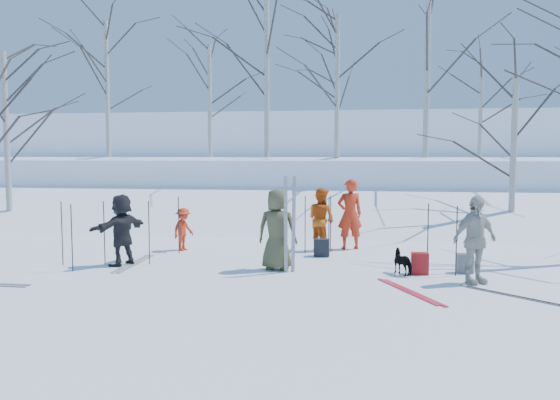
% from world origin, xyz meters
% --- Properties ---
extents(ground, '(120.00, 120.00, 0.00)m').
position_xyz_m(ground, '(0.00, 0.00, 0.00)').
color(ground, white).
rests_on(ground, ground).
extents(snow_ramp, '(70.00, 9.49, 4.12)m').
position_xyz_m(snow_ramp, '(0.00, 7.00, 0.15)').
color(snow_ramp, white).
rests_on(snow_ramp, ground).
extents(snow_plateau, '(70.00, 18.00, 2.20)m').
position_xyz_m(snow_plateau, '(0.00, 17.00, 1.00)').
color(snow_plateau, white).
rests_on(snow_plateau, ground).
extents(far_hill, '(90.00, 30.00, 6.00)m').
position_xyz_m(far_hill, '(0.00, 38.00, 2.00)').
color(far_hill, white).
rests_on(far_hill, ground).
extents(skier_olive_center, '(0.84, 0.59, 1.63)m').
position_xyz_m(skier_olive_center, '(0.13, 0.22, 0.82)').
color(skier_olive_center, '#434328').
rests_on(skier_olive_center, ground).
extents(skier_red_north, '(0.72, 0.58, 1.72)m').
position_xyz_m(skier_red_north, '(1.52, 2.87, 0.86)').
color(skier_red_north, red).
rests_on(skier_red_north, ground).
extents(skier_redor_behind, '(0.93, 0.91, 1.51)m').
position_xyz_m(skier_redor_behind, '(0.84, 2.61, 0.75)').
color(skier_redor_behind, '#D45310').
rests_on(skier_redor_behind, ground).
extents(skier_red_seated, '(0.59, 0.76, 1.03)m').
position_xyz_m(skier_red_seated, '(-2.44, 2.08, 0.52)').
color(skier_red_seated, red).
rests_on(skier_red_seated, ground).
extents(skier_cream_east, '(1.00, 0.82, 1.59)m').
position_xyz_m(skier_cream_east, '(3.80, -0.43, 0.79)').
color(skier_cream_east, beige).
rests_on(skier_cream_east, ground).
extents(skier_grey_west, '(0.98, 1.44, 1.49)m').
position_xyz_m(skier_grey_west, '(-3.15, 0.20, 0.75)').
color(skier_grey_west, black).
rests_on(skier_grey_west, ground).
extents(dog, '(0.56, 0.63, 0.49)m').
position_xyz_m(dog, '(2.61, 0.14, 0.25)').
color(dog, black).
rests_on(dog, ground).
extents(upright_ski_left, '(0.08, 0.16, 1.90)m').
position_xyz_m(upright_ski_left, '(0.34, -0.05, 0.95)').
color(upright_ski_left, silver).
rests_on(upright_ski_left, ground).
extents(upright_ski_right, '(0.13, 0.23, 1.89)m').
position_xyz_m(upright_ski_right, '(0.49, -0.01, 0.95)').
color(upright_ski_right, silver).
rests_on(upright_ski_right, ground).
extents(ski_pair_b, '(2.08, 2.10, 0.02)m').
position_xyz_m(ski_pair_b, '(4.29, -1.32, 0.01)').
color(ski_pair_b, silver).
rests_on(ski_pair_b, ground).
extents(ski_pair_c, '(1.71, 2.06, 0.02)m').
position_xyz_m(ski_pair_c, '(2.60, -1.24, 0.01)').
color(ski_pair_c, red).
rests_on(ski_pair_c, ground).
extents(ski_pair_d, '(0.26, 1.91, 0.02)m').
position_xyz_m(ski_pair_d, '(-2.96, 0.35, 0.01)').
color(ski_pair_d, silver).
rests_on(ski_pair_d, ground).
extents(ski_pole_a, '(0.02, 0.02, 1.34)m').
position_xyz_m(ski_pole_a, '(3.59, 0.16, 0.67)').
color(ski_pole_a, black).
rests_on(ski_pole_a, ground).
extents(ski_pole_b, '(0.02, 0.02, 1.34)m').
position_xyz_m(ski_pole_b, '(1.07, 2.59, 0.67)').
color(ski_pole_b, black).
rests_on(ski_pole_b, ground).
extents(ski_pole_c, '(0.02, 0.02, 1.34)m').
position_xyz_m(ski_pole_c, '(0.49, 2.21, 0.67)').
color(ski_pole_c, black).
rests_on(ski_pole_c, ground).
extents(ski_pole_d, '(0.02, 0.02, 1.34)m').
position_xyz_m(ski_pole_d, '(-3.87, -0.50, 0.67)').
color(ski_pole_d, black).
rests_on(ski_pole_d, ground).
extents(ski_pole_e, '(0.02, 0.02, 1.34)m').
position_xyz_m(ski_pole_e, '(-2.41, 1.67, 0.67)').
color(ski_pole_e, black).
rests_on(ski_pole_e, ground).
extents(ski_pole_f, '(0.02, 0.02, 1.34)m').
position_xyz_m(ski_pole_f, '(-4.38, 0.02, 0.67)').
color(ski_pole_f, black).
rests_on(ski_pole_f, ground).
extents(ski_pole_g, '(0.02, 0.02, 1.34)m').
position_xyz_m(ski_pole_g, '(1.06, 2.08, 0.67)').
color(ski_pole_g, black).
rests_on(ski_pole_g, ground).
extents(ski_pole_h, '(0.02, 0.02, 1.34)m').
position_xyz_m(ski_pole_h, '(-2.62, 0.38, 0.67)').
color(ski_pole_h, black).
rests_on(ski_pole_h, ground).
extents(ski_pole_i, '(0.02, 0.02, 1.34)m').
position_xyz_m(ski_pole_i, '(3.11, 0.63, 0.67)').
color(ski_pole_i, black).
rests_on(ski_pole_i, ground).
extents(ski_pole_j, '(0.02, 0.02, 1.34)m').
position_xyz_m(ski_pole_j, '(-3.53, 0.20, 0.67)').
color(ski_pole_j, black).
rests_on(ski_pole_j, ground).
extents(backpack_red, '(0.32, 0.22, 0.42)m').
position_xyz_m(backpack_red, '(2.92, 0.21, 0.21)').
color(backpack_red, maroon).
rests_on(backpack_red, ground).
extents(backpack_grey, '(0.30, 0.20, 0.38)m').
position_xyz_m(backpack_grey, '(3.81, 0.45, 0.19)').
color(backpack_grey, '#5A5D62').
rests_on(backpack_grey, ground).
extents(backpack_dark, '(0.34, 0.24, 0.40)m').
position_xyz_m(backpack_dark, '(0.92, 1.79, 0.20)').
color(backpack_dark, black).
rests_on(backpack_dark, ground).
extents(birch_plateau_a, '(5.11, 5.11, 6.45)m').
position_xyz_m(birch_plateau_a, '(4.08, 9.78, 5.42)').
color(birch_plateau_a, silver).
rests_on(birch_plateau_a, snow_plateau).
extents(birch_plateau_b, '(3.37, 3.37, 3.95)m').
position_xyz_m(birch_plateau_b, '(6.63, 13.01, 4.18)').
color(birch_plateau_b, silver).
rests_on(birch_plateau_b, snow_plateau).
extents(birch_plateau_c, '(4.49, 4.49, 5.56)m').
position_xyz_m(birch_plateau_c, '(0.84, 11.28, 4.98)').
color(birch_plateau_c, silver).
rests_on(birch_plateau_c, snow_plateau).
extents(birch_plateau_e, '(5.25, 5.25, 6.65)m').
position_xyz_m(birch_plateau_e, '(-1.87, 10.75, 5.52)').
color(birch_plateau_e, silver).
rests_on(birch_plateau_e, snow_plateau).
extents(birch_plateau_f, '(4.03, 4.03, 4.90)m').
position_xyz_m(birch_plateau_f, '(-4.81, 13.07, 4.65)').
color(birch_plateau_f, silver).
rests_on(birch_plateau_f, snow_plateau).
extents(birch_plateau_g, '(4.58, 4.58, 5.68)m').
position_xyz_m(birch_plateau_g, '(0.69, 15.40, 5.04)').
color(birch_plateau_g, silver).
rests_on(birch_plateau_g, snow_plateau).
extents(birch_plateau_i, '(4.58, 4.58, 5.68)m').
position_xyz_m(birch_plateau_i, '(-8.81, 11.48, 5.04)').
color(birch_plateau_i, silver).
rests_on(birch_plateau_i, snow_plateau).
extents(birch_edge_d, '(4.52, 4.52, 5.59)m').
position_xyz_m(birch_edge_d, '(-9.52, 5.72, 2.80)').
color(birch_edge_d, silver).
rests_on(birch_edge_d, ground).
extents(birch_edge_e, '(3.87, 3.87, 4.67)m').
position_xyz_m(birch_edge_e, '(6.17, 6.26, 2.33)').
color(birch_edge_e, silver).
rests_on(birch_edge_e, ground).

